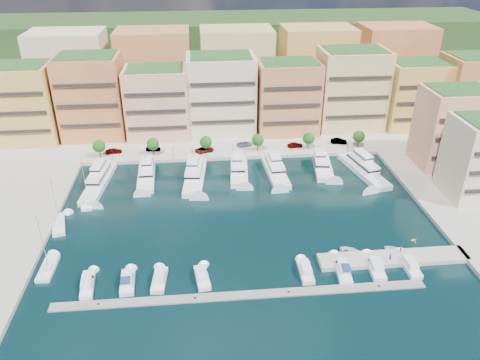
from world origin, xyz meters
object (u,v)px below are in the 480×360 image
Objects in this scene: yacht_2 at (195,174)px; sailboat_1 at (59,225)px; lamppost_4 at (348,143)px; cruiser_9 at (409,265)px; lamppost_2 at (232,147)px; tender_3 at (414,240)px; tree_4 at (309,138)px; sailboat_2 at (87,202)px; tree_5 at (359,136)px; yacht_6 at (363,168)px; tree_0 at (99,146)px; person_1 at (401,248)px; cruiser_6 at (305,271)px; lamppost_3 at (291,145)px; cruiser_7 at (342,269)px; car_5 at (339,141)px; cruiser_2 at (159,280)px; tender_0 at (350,250)px; tender_1 at (356,250)px; car_4 at (295,145)px; tree_3 at (258,140)px; yacht_5 at (322,165)px; tree_1 at (153,144)px; car_3 at (245,144)px; lamppost_0 at (112,152)px; person_0 at (390,257)px; yacht_4 at (275,170)px; yacht_1 at (146,174)px; yacht_3 at (239,169)px; cruiser_1 at (128,282)px; cruiser_8 at (375,267)px; car_1 at (153,149)px; yacht_0 at (99,180)px; car_2 at (204,150)px; tree_2 at (206,142)px; cruiser_3 at (202,278)px; car_0 at (114,151)px; lamppost_1 at (173,149)px; tender_2 at (394,249)px.

sailboat_1 is (-32.43, -21.29, -0.90)m from yacht_2.
cruiser_9 is at bearing -93.73° from lamppost_4.
tender_3 is at bearing -51.77° from lamppost_2.
tree_4 is 0.43× the size of sailboat_2.
tree_5 is 15.58m from yacht_6.
tree_0 is 90.03m from person_1.
tree_4 is 59.78m from cruiser_6.
lamppost_3 is 0.45× the size of cruiser_7.
car_5 is at bearing 26.36° from sailboat_1.
tender_3 is 1.02× the size of person_1.
sailboat_2 is at bearing 146.52° from cruiser_6.
cruiser_2 reaches higher than tender_0.
tender_1 is 53.99m from car_4.
tree_3 is 0.34× the size of yacht_5.
cruiser_9 is (14.36, -55.79, -3.28)m from lamppost_3.
tree_1 reaches higher than car_3.
person_1 is at bearing 16.92° from cruiser_7.
lamppost_0 is at bearing 90.31° from car_4.
person_0 is at bearing -24.81° from sailboat_2.
cruiser_6 is 58.94m from sailboat_1.
yacht_4 is 39.81m from tender_0.
tree_5 is at bearing 11.14° from yacht_1.
yacht_1 reaches higher than cruiser_9.
cruiser_7 is (17.15, -45.76, -0.64)m from yacht_3.
sailboat_1 is 2.56× the size of car_3.
tree_1 reaches higher than yacht_1.
tree_4 reaches higher than cruiser_1.
yacht_1 is 2.17× the size of cruiser_8.
yacht_0 is at bearing 146.36° from car_1.
cruiser_6 is 1.44× the size of car_5.
lamppost_0 is 0.21× the size of yacht_4.
car_2 reaches higher than person_1.
yacht_1 reaches higher than tender_0.
tree_2 is 0.76× the size of cruiser_3.
tree_5 is 0.76× the size of cruiser_6.
yacht_6 is 4.67× the size of car_0.
sailboat_2 reaches higher than tree_1.
person_1 is at bearing -37.17° from lamppost_0.
lamppost_4 is 3.14× the size of tender_1.
person_1 reaches higher than car_3.
car_5 is (52.88, 5.83, -1.97)m from lamppost_1.
lamppost_4 is 78.41m from cruiser_2.
yacht_6 is at bearing -0.64° from yacht_2.
cruiser_8 is (-11.63, -43.28, -0.66)m from yacht_6.
cruiser_2 is 66.75m from car_3.
lamppost_1 reaches higher than cruiser_3.
yacht_2 is at bearing -143.89° from tree_3.
car_1 reaches higher than tender_2.
lamppost_1 is 19.17m from car_0.
cruiser_7 is at bearing -113.17° from yacht_6.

